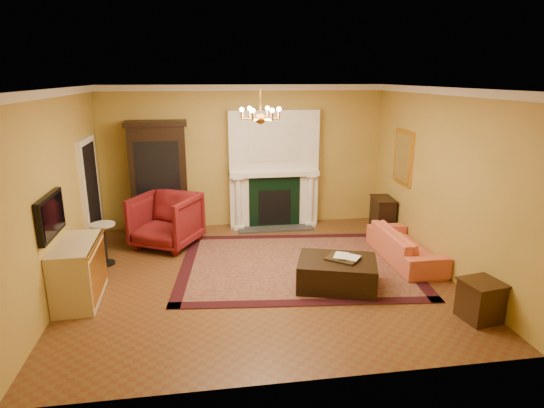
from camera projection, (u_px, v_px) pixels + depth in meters
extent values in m
cube|color=brown|center=(262.00, 276.00, 7.50)|extent=(6.00, 5.50, 0.02)
cube|color=white|center=(260.00, 87.00, 6.68)|extent=(6.00, 5.50, 0.02)
cube|color=gold|center=(245.00, 157.00, 9.72)|extent=(6.00, 0.02, 3.00)
cube|color=gold|center=(297.00, 252.00, 4.47)|extent=(6.00, 0.02, 3.00)
cube|color=gold|center=(58.00, 194.00, 6.65)|extent=(0.02, 5.50, 3.00)
cube|color=gold|center=(441.00, 180.00, 7.53)|extent=(0.02, 5.50, 3.00)
cube|color=white|center=(273.00, 169.00, 9.71)|extent=(1.90, 0.32, 2.50)
cube|color=silver|center=(275.00, 142.00, 9.39)|extent=(1.10, 0.01, 0.80)
cube|color=black|center=(275.00, 203.00, 9.74)|extent=(1.10, 0.02, 1.10)
cube|color=black|center=(275.00, 207.00, 9.76)|extent=(0.70, 0.02, 0.75)
cube|color=#333333|center=(275.00, 228.00, 9.77)|extent=(1.60, 0.50, 0.04)
cube|color=white|center=(274.00, 173.00, 9.67)|extent=(1.90, 0.44, 0.10)
cylinder|color=white|center=(238.00, 202.00, 9.61)|extent=(0.14, 0.14, 1.18)
cylinder|color=white|center=(310.00, 200.00, 9.83)|extent=(0.14, 0.14, 1.18)
cube|color=white|center=(244.00, 88.00, 9.28)|extent=(6.00, 0.08, 0.12)
cube|color=white|center=(48.00, 93.00, 6.27)|extent=(0.08, 5.50, 0.12)
cube|color=white|center=(447.00, 91.00, 7.13)|extent=(0.08, 5.50, 0.12)
cube|color=white|center=(91.00, 195.00, 8.40)|extent=(0.08, 1.05, 2.10)
cube|color=black|center=(93.00, 196.00, 8.41)|extent=(0.02, 0.85, 1.95)
cube|color=black|center=(50.00, 216.00, 6.13)|extent=(0.08, 0.95, 0.58)
cube|color=black|center=(54.00, 216.00, 6.14)|extent=(0.01, 0.85, 0.48)
cube|color=gold|center=(403.00, 157.00, 8.81)|extent=(0.05, 0.76, 1.05)
cube|color=white|center=(402.00, 157.00, 8.81)|extent=(0.01, 0.62, 0.90)
cylinder|color=#B98033|center=(260.00, 102.00, 6.74)|extent=(0.03, 0.03, 0.40)
sphere|color=#B98033|center=(261.00, 119.00, 6.81)|extent=(0.16, 0.16, 0.16)
sphere|color=#FFE5B2|center=(279.00, 109.00, 6.81)|extent=(0.07, 0.07, 0.07)
sphere|color=#FFE5B2|center=(267.00, 108.00, 7.02)|extent=(0.07, 0.07, 0.07)
sphere|color=#FFE5B2|center=(249.00, 108.00, 6.98)|extent=(0.07, 0.07, 0.07)
sphere|color=#FFE5B2|center=(242.00, 110.00, 6.73)|extent=(0.07, 0.07, 0.07)
sphere|color=#FFE5B2|center=(253.00, 111.00, 6.52)|extent=(0.07, 0.07, 0.07)
sphere|color=#FFE5B2|center=(272.00, 110.00, 6.56)|extent=(0.07, 0.07, 0.07)
cube|color=#4D101B|center=(297.00, 264.00, 7.91)|extent=(4.29, 3.40, 0.02)
cube|color=black|center=(159.00, 180.00, 9.31)|extent=(1.13, 0.55, 2.22)
imported|color=maroon|center=(166.00, 218.00, 8.65)|extent=(1.44, 1.41, 1.12)
cylinder|color=black|center=(107.00, 263.00, 7.93)|extent=(0.29, 0.29, 0.04)
cylinder|color=black|center=(105.00, 244.00, 7.83)|extent=(0.06, 0.06, 0.67)
cylinder|color=silver|center=(102.00, 225.00, 7.74)|extent=(0.42, 0.42, 0.03)
cube|color=beige|center=(79.00, 271.00, 6.58)|extent=(0.60, 1.20, 0.88)
imported|color=#E07147|center=(406.00, 241.00, 8.02)|extent=(0.57, 1.89, 0.74)
cube|color=#331C0E|center=(480.00, 301.00, 6.08)|extent=(0.52, 0.52, 0.52)
cube|color=black|center=(382.00, 216.00, 9.49)|extent=(0.42, 0.67, 0.71)
cube|color=black|center=(337.00, 273.00, 7.01)|extent=(1.38, 1.17, 0.44)
cube|color=black|center=(342.00, 258.00, 6.97)|extent=(0.59, 0.57, 0.03)
imported|color=gray|center=(335.00, 247.00, 6.98)|extent=(0.20, 0.12, 0.29)
imported|color=gray|center=(347.00, 249.00, 6.93)|extent=(0.16, 0.13, 0.26)
cylinder|color=gray|center=(241.00, 169.00, 9.54)|extent=(0.11, 0.11, 0.09)
cone|color=#0E3414|center=(241.00, 159.00, 9.48)|extent=(0.17, 0.17, 0.35)
cylinder|color=gray|center=(300.00, 168.00, 9.73)|extent=(0.12, 0.12, 0.09)
cone|color=#0E3414|center=(301.00, 157.00, 9.67)|extent=(0.17, 0.17, 0.36)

